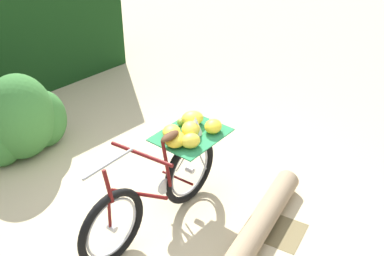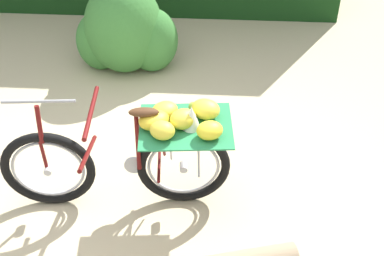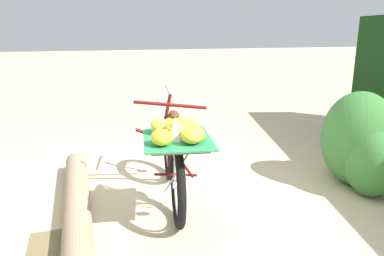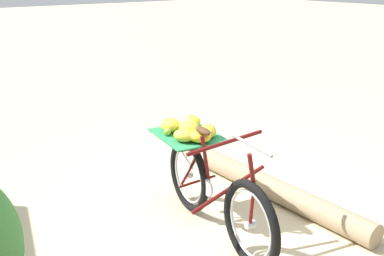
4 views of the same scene
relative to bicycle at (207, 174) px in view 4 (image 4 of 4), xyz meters
name	(u,v)px [view 4 (image 4 of 4)]	position (x,y,z in m)	size (l,w,h in m)	color
ground_plane	(202,223)	(-0.06, 0.00, -0.52)	(60.00, 60.00, 0.00)	beige
bicycle	(207,174)	(0.00, 0.00, 0.00)	(1.80, 0.80, 1.03)	black
fallen_log	(279,191)	(0.09, 0.88, -0.40)	(0.23, 0.23, 2.20)	#9E8466
leaf_litter_patch	(261,182)	(-0.36, 1.08, -0.52)	(0.44, 0.36, 0.01)	olive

